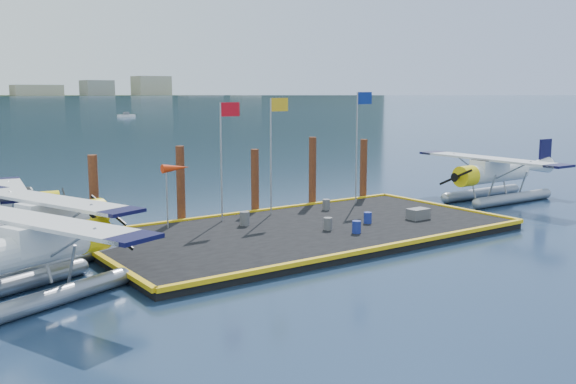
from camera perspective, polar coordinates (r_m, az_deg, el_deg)
name	(u,v)px	position (r m, az deg, el deg)	size (l,w,h in m)	color
ground	(306,236)	(31.21, 1.60, -3.92)	(4000.00, 4000.00, 0.00)	#182E49
dock	(306,232)	(31.17, 1.60, -3.57)	(20.00, 10.00, 0.40)	black
dock_bumpers	(306,226)	(31.11, 1.60, -3.04)	(20.25, 10.25, 0.18)	#E0AE0D
seaplane_a	(31,255)	(23.12, -21.90, -5.21)	(9.38, 9.94, 3.59)	gray
seaplane_b	(41,227)	(27.69, -21.13, -2.93)	(9.28, 9.88, 3.55)	gray
seaplane_c	(4,207)	(34.38, -23.91, -1.26)	(7.78, 8.55, 3.02)	gray
seaplane_d	(494,176)	(42.62, 17.82, 1.36)	(9.55, 10.51, 3.76)	gray
drum_0	(245,218)	(31.69, -3.87, -2.36)	(0.49, 0.49, 0.69)	#545358
drum_1	(357,227)	(30.09, 6.11, -3.11)	(0.42, 0.42, 0.59)	navy
drum_2	(368,218)	(32.39, 7.10, -2.28)	(0.40, 0.40, 0.56)	navy
drum_3	(328,224)	(30.68, 3.57, -2.83)	(0.42, 0.42, 0.59)	#545358
drum_4	(326,205)	(35.78, 3.42, -1.13)	(0.42, 0.42, 0.60)	#545358
crate	(418,214)	(33.87, 11.49, -1.91)	(1.09, 0.73, 0.55)	#545358
flagpole_red	(225,143)	(32.46, -5.66, 4.39)	(1.14, 0.08, 6.00)	#96979E
flagpole_yellow	(274,138)	(34.02, -1.26, 4.84)	(1.14, 0.08, 6.20)	#96979E
flagpole_blue	(359,131)	(37.67, 6.37, 5.45)	(1.14, 0.08, 6.50)	#96979E
windsock	(175,169)	(31.33, -9.98, 1.99)	(1.40, 0.44, 3.12)	#96979E
piling_0	(94,197)	(31.71, -16.85, -0.42)	(0.44, 0.44, 4.00)	#452213
piling_1	(181,187)	(33.35, -9.51, 0.46)	(0.44, 0.44, 4.20)	#452213
piling_2	(255,183)	(35.53, -2.95, 0.77)	(0.44, 0.44, 3.80)	#452213
piling_3	(312,174)	(37.75, 2.19, 1.64)	(0.44, 0.44, 4.30)	#452213
piling_4	(363,171)	(40.30, 6.72, 1.84)	(0.44, 0.44, 4.00)	#452213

